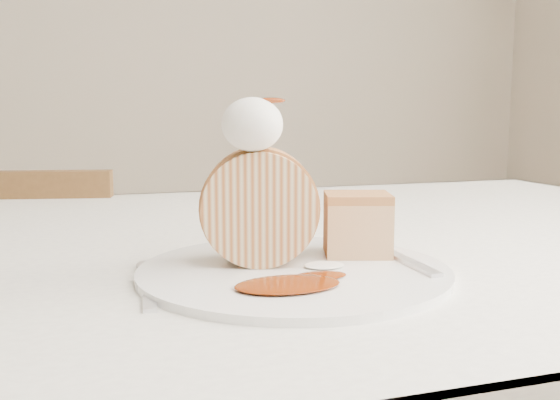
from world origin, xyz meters
name	(u,v)px	position (x,y,z in m)	size (l,w,h in m)	color
table	(278,305)	(0.00, 0.20, 0.66)	(1.40, 0.90, 0.75)	white
chair_far	(28,341)	(-0.34, 0.75, 0.46)	(0.45, 0.45, 0.80)	brown
plate	(294,271)	(-0.04, 0.01, 0.75)	(0.29, 0.29, 0.01)	white
roulade_slice	(260,207)	(-0.07, 0.04, 0.81)	(0.11, 0.11, 0.06)	#CBB98D
cake_chunk	(357,228)	(0.03, 0.04, 0.78)	(0.06, 0.06, 0.05)	#AC6C41
whipped_cream	(252,124)	(-0.08, 0.02, 0.89)	(0.06, 0.06, 0.05)	white
caramel_drizzle	(270,94)	(-0.06, 0.03, 0.91)	(0.03, 0.02, 0.01)	#661F04
caramel_pool	(288,284)	(-0.07, -0.05, 0.76)	(0.09, 0.06, 0.00)	#661F04
fork	(405,260)	(0.06, 0.00, 0.76)	(0.02, 0.17, 0.00)	silver
spoon	(150,290)	(-0.18, 0.00, 0.75)	(0.02, 0.14, 0.00)	silver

